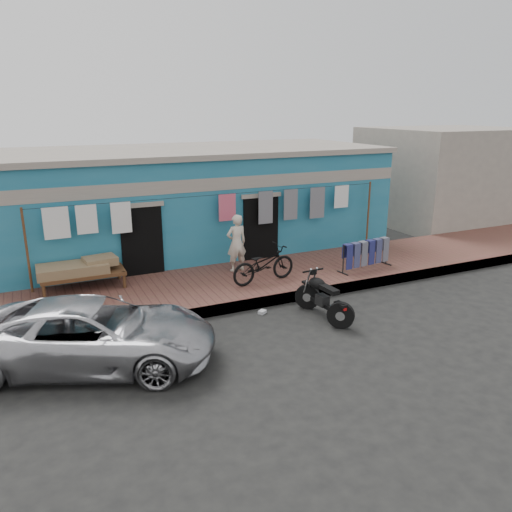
{
  "coord_description": "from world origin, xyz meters",
  "views": [
    {
      "loc": [
        -4.84,
        -8.45,
        4.59
      ],
      "look_at": [
        0.0,
        2.0,
        1.15
      ],
      "focal_mm": 35.0,
      "sensor_mm": 36.0,
      "label": 1
    }
  ],
  "objects_px": {
    "bicycle": "(264,260)",
    "car": "(93,333)",
    "jeans_rack": "(366,254)",
    "motorcycle": "(324,297)",
    "seated_person": "(236,243)",
    "charpoy": "(83,275)"
  },
  "relations": [
    {
      "from": "bicycle",
      "to": "car",
      "type": "bearing_deg",
      "value": 108.53
    },
    {
      "from": "jeans_rack",
      "to": "motorcycle",
      "type": "bearing_deg",
      "value": -143.25
    },
    {
      "from": "seated_person",
      "to": "jeans_rack",
      "type": "relative_size",
      "value": 0.9
    },
    {
      "from": "car",
      "to": "jeans_rack",
      "type": "xyz_separation_m",
      "value": [
        7.56,
        1.99,
        0.03
      ]
    },
    {
      "from": "motorcycle",
      "to": "jeans_rack",
      "type": "distance_m",
      "value": 3.23
    },
    {
      "from": "seated_person",
      "to": "jeans_rack",
      "type": "xyz_separation_m",
      "value": [
        3.33,
        -1.34,
        -0.38
      ]
    },
    {
      "from": "seated_person",
      "to": "jeans_rack",
      "type": "bearing_deg",
      "value": 154.35
    },
    {
      "from": "car",
      "to": "seated_person",
      "type": "bearing_deg",
      "value": -28.87
    },
    {
      "from": "motorcycle",
      "to": "seated_person",
      "type": "bearing_deg",
      "value": 98.95
    },
    {
      "from": "car",
      "to": "seated_person",
      "type": "height_order",
      "value": "seated_person"
    },
    {
      "from": "seated_person",
      "to": "bicycle",
      "type": "distance_m",
      "value": 1.19
    },
    {
      "from": "seated_person",
      "to": "charpoy",
      "type": "xyz_separation_m",
      "value": [
        -4.0,
        0.31,
        -0.44
      ]
    },
    {
      "from": "bicycle",
      "to": "jeans_rack",
      "type": "relative_size",
      "value": 1.02
    },
    {
      "from": "bicycle",
      "to": "motorcycle",
      "type": "distance_m",
      "value": 2.2
    },
    {
      "from": "charpoy",
      "to": "jeans_rack",
      "type": "bearing_deg",
      "value": -12.72
    },
    {
      "from": "motorcycle",
      "to": "jeans_rack",
      "type": "xyz_separation_m",
      "value": [
        2.58,
        1.93,
        0.15
      ]
    },
    {
      "from": "charpoy",
      "to": "jeans_rack",
      "type": "distance_m",
      "value": 7.52
    },
    {
      "from": "car",
      "to": "motorcycle",
      "type": "relative_size",
      "value": 2.8
    },
    {
      "from": "seated_person",
      "to": "motorcycle",
      "type": "bearing_deg",
      "value": 99.16
    },
    {
      "from": "car",
      "to": "bicycle",
      "type": "xyz_separation_m",
      "value": [
        4.51,
        2.18,
        0.19
      ]
    },
    {
      "from": "bicycle",
      "to": "charpoy",
      "type": "relative_size",
      "value": 0.85
    },
    {
      "from": "bicycle",
      "to": "charpoy",
      "type": "xyz_separation_m",
      "value": [
        -4.28,
        1.46,
        -0.23
      ]
    }
  ]
}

